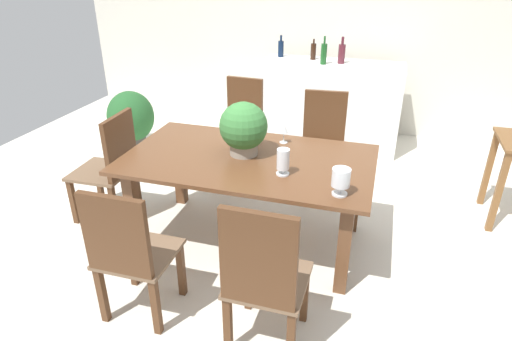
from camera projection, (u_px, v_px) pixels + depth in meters
ground_plane at (258, 222)px, 3.82m from camera, size 7.04×7.04×0.00m
back_wall at (318, 27)px, 5.48m from camera, size 6.40×0.10×2.60m
dining_table at (248, 171)px, 3.32m from camera, size 1.86×1.07×0.74m
chair_near_left at (129, 251)px, 2.59m from camera, size 0.45×0.44×0.95m
chair_near_right at (263, 276)px, 2.36m from camera, size 0.44×0.45×1.00m
chair_far_left at (241, 128)px, 4.36m from camera, size 0.43×0.50×1.04m
chair_head_end at (112, 163)px, 3.69m from camera, size 0.48×0.48×0.95m
chair_far_right at (323, 139)px, 4.14m from camera, size 0.47×0.44×0.98m
flower_centerpiece at (244, 128)px, 3.24m from camera, size 0.36×0.36×0.41m
crystal_vase_left at (283, 160)px, 2.97m from camera, size 0.09×0.09×0.19m
crystal_vase_center_near at (341, 179)px, 2.72m from camera, size 0.12×0.12×0.18m
wine_glass at (284, 130)px, 3.48m from camera, size 0.06×0.06×0.16m
kitchen_counter at (329, 105)px, 5.23m from camera, size 1.63×0.66×0.99m
wine_bottle_amber at (313, 51)px, 5.16m from camera, size 0.06×0.06×0.24m
wine_bottle_dark at (342, 53)px, 4.97m from camera, size 0.08×0.08×0.30m
wine_bottle_tall at (324, 53)px, 4.93m from camera, size 0.07×0.07×0.31m
wine_bottle_green at (281, 48)px, 5.30m from camera, size 0.07×0.07×0.26m
potted_plant_floor at (131, 118)px, 5.18m from camera, size 0.55×0.55×0.69m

